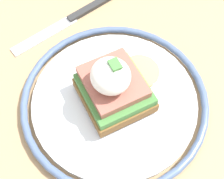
% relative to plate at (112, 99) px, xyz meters
% --- Properties ---
extents(dining_table, '(1.15, 0.87, 0.76)m').
position_rel_plate_xyz_m(dining_table, '(-0.00, -0.00, -0.11)').
color(dining_table, tan).
rests_on(dining_table, ground_plane).
extents(plate, '(0.26, 0.26, 0.02)m').
position_rel_plate_xyz_m(plate, '(0.00, 0.00, 0.00)').
color(plate, silver).
rests_on(plate, dining_table).
extents(sandwich, '(0.09, 0.12, 0.08)m').
position_rel_plate_xyz_m(sandwich, '(0.00, -0.00, 0.04)').
color(sandwich, brown).
rests_on(sandwich, plate).
extents(knife, '(0.05, 0.20, 0.01)m').
position_rel_plate_xyz_m(knife, '(0.17, -0.02, -0.01)').
color(knife, '#2D2D2D').
rests_on(knife, dining_table).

